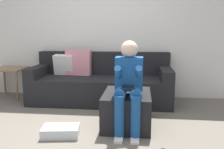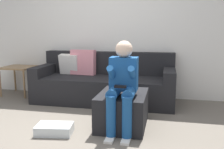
{
  "view_description": "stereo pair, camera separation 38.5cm",
  "coord_description": "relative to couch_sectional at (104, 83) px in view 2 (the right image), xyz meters",
  "views": [
    {
      "loc": [
        0.73,
        -2.81,
        1.28
      ],
      "look_at": [
        0.3,
        1.02,
        0.61
      ],
      "focal_mm": 40.43,
      "sensor_mm": 36.0,
      "label": 1
    },
    {
      "loc": [
        1.11,
        -2.75,
        1.28
      ],
      "look_at": [
        0.3,
        1.02,
        0.61
      ],
      "focal_mm": 40.43,
      "sensor_mm": 36.0,
      "label": 2
    }
  ],
  "objects": [
    {
      "name": "ground_plane",
      "position": [
        -0.01,
        -1.62,
        -0.33
      ],
      "size": [
        6.47,
        6.47,
        0.0
      ],
      "primitive_type": "plane",
      "color": "#6B6359"
    },
    {
      "name": "person_seated",
      "position": [
        0.58,
        -1.36,
        0.32
      ],
      "size": [
        0.35,
        0.61,
        1.16
      ],
      "color": "#194C8C",
      "rests_on": "ground_plane"
    },
    {
      "name": "couch_sectional",
      "position": [
        0.0,
        0.0,
        0.0
      ],
      "size": [
        2.49,
        0.94,
        0.93
      ],
      "color": "black",
      "rests_on": "ground_plane"
    },
    {
      "name": "wall_back",
      "position": [
        -0.01,
        0.46,
        1.04
      ],
      "size": [
        4.98,
        0.1,
        2.74
      ],
      "primitive_type": "cube",
      "color": "silver",
      "rests_on": "ground_plane"
    },
    {
      "name": "storage_bin",
      "position": [
        -0.24,
        -1.6,
        -0.27
      ],
      "size": [
        0.48,
        0.35,
        0.12
      ],
      "primitive_type": "cube",
      "rotation": [
        0.0,
        0.0,
        0.15
      ],
      "color": "silver",
      "rests_on": "ground_plane"
    },
    {
      "name": "side_table",
      "position": [
        -1.78,
        0.1,
        0.16
      ],
      "size": [
        0.58,
        0.55,
        0.57
      ],
      "color": "olive",
      "rests_on": "ground_plane"
    },
    {
      "name": "ottoman",
      "position": [
        0.55,
        -1.15,
        -0.1
      ],
      "size": [
        0.63,
        0.82,
        0.46
      ],
      "primitive_type": "cube",
      "color": "black",
      "rests_on": "ground_plane"
    }
  ]
}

